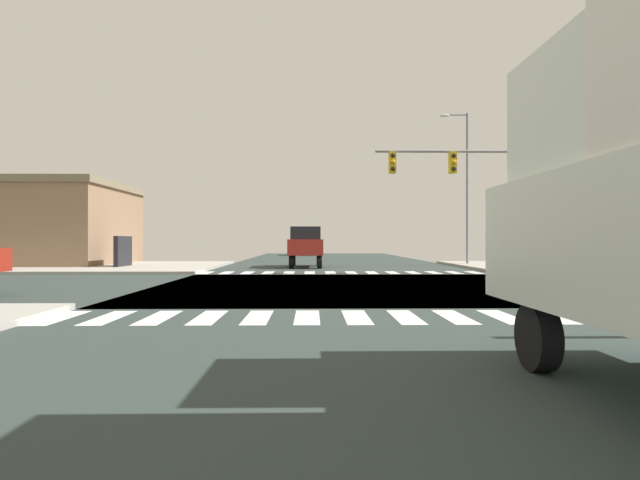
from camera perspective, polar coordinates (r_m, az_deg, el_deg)
ground at (r=17.98m, az=4.39°, el=-5.10°), size 90.00×90.00×0.05m
sidewalk_corner_ne at (r=33.27m, az=25.24°, el=-2.61°), size 12.00×12.00×0.14m
sidewalk_corner_nw at (r=31.95m, az=-21.75°, el=-2.72°), size 12.00×12.00×0.14m
crosswalk_near at (r=10.74m, az=6.70°, el=-8.37°), size 13.50×2.00×0.01m
crosswalk_far at (r=25.22m, az=2.28°, el=-3.59°), size 13.50×2.00×0.01m
traffic_signal_mast at (r=25.89m, az=15.09°, el=6.71°), size 6.82×0.55×6.22m
street_lamp at (r=33.53m, az=15.48°, el=6.74°), size 1.78×0.32×9.42m
bank_building at (r=36.91m, az=-29.29°, el=1.50°), size 12.97×9.39×5.10m
suv_farside_1 at (r=30.46m, az=-1.57°, el=-0.36°), size 1.96×4.60×2.34m
suv_trailing_4 at (r=54.90m, az=-1.29°, el=-0.22°), size 1.96×4.60×2.34m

